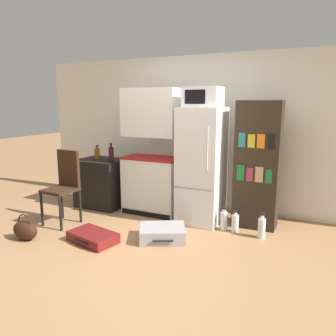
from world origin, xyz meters
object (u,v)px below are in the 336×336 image
Objects in this scene: bookshelf at (257,165)px; water_bottle_front at (235,223)px; bottle_wine_dark at (111,154)px; suitcase_large_flat at (163,233)px; bottle_clear_short at (98,152)px; side_table at (103,182)px; bottle_amber_beer at (97,153)px; kitchen_hutch at (153,156)px; refrigerator at (202,166)px; suitcase_small_flat at (93,237)px; microwave at (203,97)px; chair at (65,181)px; water_bottle_middle at (262,227)px; handbag at (25,230)px; water_bottle_back at (224,220)px.

water_bottle_front is (-0.18, -0.35, -0.74)m from bookshelf.
suitcase_large_flat is at bearing -29.12° from bottle_wine_dark.
bottle_clear_short is at bearing 148.43° from bottle_wine_dark.
suitcase_large_flat is (-0.94, -0.99, -0.78)m from bookshelf.
bottle_amber_beer is at bearing -177.01° from side_table.
kitchen_hutch is 6.32× the size of water_bottle_front.
suitcase_small_flat is at bearing -126.36° from refrigerator.
suitcase_small_flat is at bearing -58.27° from side_table.
microwave reaches higher than chair.
water_bottle_middle is (0.17, -0.39, -0.72)m from bookshelf.
kitchen_hutch is 1.10× the size of bookshelf.
refrigerator is at bearing -3.70° from kitchen_hutch.
bottle_amber_beer is at bearing 175.02° from water_bottle_middle.
suitcase_large_flat is at bearing -28.66° from side_table.
refrigerator is at bearing 65.31° from suitcase_small_flat.
side_table is at bearing 89.17° from handbag.
microwave is 2.88m from handbag.
refrigerator is 0.91m from water_bottle_front.
bottle_clear_short is at bearing 175.10° from kitchen_hutch.
bottle_wine_dark is at bearing 178.54° from water_bottle_front.
refrigerator reaches higher than bottle_amber_beer.
bottle_wine_dark is 0.95× the size of water_bottle_back.
suitcase_large_flat is (-0.20, -0.84, -1.68)m from microwave.
bottle_clear_short is (-1.93, 0.15, -0.90)m from microwave.
refrigerator is at bearing 0.22° from side_table.
refrigerator is 5.13× the size of water_bottle_back.
water_bottle_middle is (0.35, -0.04, 0.01)m from water_bottle_front.
microwave is at bearing -106.52° from refrigerator.
refrigerator is 2.34× the size of suitcase_large_flat.
water_bottle_front is 0.15m from water_bottle_back.
refrigerator is at bearing -169.12° from bookshelf.
suitcase_large_flat is 1.93× the size of handbag.
side_table is 3.80× the size of bottle_clear_short.
water_bottle_middle is at bearing -5.91° from water_bottle_back.
kitchen_hutch is 2.73× the size of suitcase_large_flat.
suitcase_large_flat is 0.86m from suitcase_small_flat.
water_bottle_back is (0.60, 0.65, 0.05)m from suitcase_large_flat.
microwave reaches higher than bottle_clear_short.
refrigerator is 1.16m from water_bottle_middle.
bottle_amber_beer is 0.31× the size of suitcase_large_flat.
chair is at bearing -162.02° from water_bottle_back.
bookshelf is 4.78× the size of handbag.
water_bottle_front is (1.99, -0.05, -0.78)m from bottle_wine_dark.
bottle_amber_beer is at bearing -55.51° from bottle_clear_short.
refrigerator is (1.73, 0.01, 0.43)m from side_table.
chair is 1.58× the size of suitcase_small_flat.
chair reaches higher than bottle_amber_beer.
bookshelf is 5.24× the size of water_bottle_middle.
chair is at bearing 164.70° from suitcase_small_flat.
water_bottle_middle is (2.84, -0.40, -0.73)m from bottle_clear_short.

